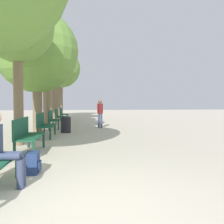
# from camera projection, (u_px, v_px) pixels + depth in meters

# --- Properties ---
(ground_plane) EXTENTS (80.00, 80.00, 0.00)m
(ground_plane) POSITION_uv_depth(u_px,v_px,m) (93.00, 208.00, 3.34)
(ground_plane) COLOR beige
(bench_row_1) EXTENTS (0.55, 1.67, 0.97)m
(bench_row_1) POSITION_uv_depth(u_px,v_px,m) (26.00, 133.00, 6.92)
(bench_row_1) COLOR #195138
(bench_row_1) RESTS_ON ground_plane
(bench_row_2) EXTENTS (0.55, 1.67, 0.97)m
(bench_row_2) POSITION_uv_depth(u_px,v_px,m) (44.00, 123.00, 10.02)
(bench_row_2) COLOR #195138
(bench_row_2) RESTS_ON ground_plane
(bench_row_3) EXTENTS (0.55, 1.67, 0.97)m
(bench_row_3) POSITION_uv_depth(u_px,v_px,m) (53.00, 118.00, 13.12)
(bench_row_3) COLOR #195138
(bench_row_3) RESTS_ON ground_plane
(bench_row_4) EXTENTS (0.55, 1.67, 0.97)m
(bench_row_4) POSITION_uv_depth(u_px,v_px,m) (59.00, 115.00, 16.22)
(bench_row_4) COLOR #195138
(bench_row_4) RESTS_ON ground_plane
(bench_row_5) EXTENTS (0.55, 1.67, 0.97)m
(bench_row_5) POSITION_uv_depth(u_px,v_px,m) (63.00, 113.00, 19.32)
(bench_row_5) COLOR #195138
(bench_row_5) RESTS_ON ground_plane
(tree_row_1) EXTENTS (2.37, 2.37, 5.07)m
(tree_row_1) POSITION_uv_depth(u_px,v_px,m) (17.00, 27.00, 8.05)
(tree_row_1) COLOR #7A664C
(tree_row_1) RESTS_ON ground_plane
(tree_row_2) EXTENTS (3.78, 3.78, 5.62)m
(tree_row_2) POSITION_uv_depth(u_px,v_px,m) (37.00, 52.00, 11.45)
(tree_row_2) COLOR #7A664C
(tree_row_2) RESTS_ON ground_plane
(tree_row_3) EXTENTS (2.74, 2.74, 5.49)m
(tree_row_3) POSITION_uv_depth(u_px,v_px,m) (46.00, 56.00, 14.40)
(tree_row_3) COLOR #7A664C
(tree_row_3) RESTS_ON ground_plane
(tree_row_4) EXTENTS (3.34, 3.34, 6.47)m
(tree_row_4) POSITION_uv_depth(u_px,v_px,m) (53.00, 56.00, 17.86)
(tree_row_4) COLOR #7A664C
(tree_row_4) RESTS_ON ground_plane
(tree_row_5) EXTENTS (2.48, 2.48, 5.39)m
(tree_row_5) POSITION_uv_depth(u_px,v_px,m) (58.00, 70.00, 20.98)
(tree_row_5) COLOR #7A664C
(tree_row_5) RESTS_ON ground_plane
(tree_row_6) EXTENTS (3.68, 3.68, 6.47)m
(tree_row_6) POSITION_uv_depth(u_px,v_px,m) (61.00, 69.00, 23.94)
(tree_row_6) COLOR #7A664C
(tree_row_6) RESTS_ON ground_plane
(person_seated) EXTENTS (0.58, 0.33, 1.28)m
(person_seated) POSITION_uv_depth(u_px,v_px,m) (3.00, 147.00, 4.08)
(person_seated) COLOR #384260
(person_seated) RESTS_ON ground_plane
(backpack) EXTENTS (0.27, 0.37, 0.42)m
(backpack) POSITION_uv_depth(u_px,v_px,m) (33.00, 163.00, 4.94)
(backpack) COLOR navy
(backpack) RESTS_ON ground_plane
(pedestrian_near) EXTENTS (0.31, 0.25, 1.55)m
(pedestrian_near) POSITION_uv_depth(u_px,v_px,m) (100.00, 112.00, 13.57)
(pedestrian_near) COLOR #384260
(pedestrian_near) RESTS_ON ground_plane
(trash_bin) EXTENTS (0.47, 0.47, 0.73)m
(trash_bin) POSITION_uv_depth(u_px,v_px,m) (66.00, 125.00, 11.47)
(trash_bin) COLOR #232328
(trash_bin) RESTS_ON ground_plane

